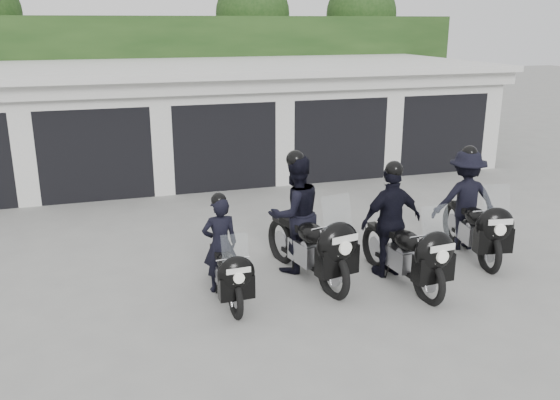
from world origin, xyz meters
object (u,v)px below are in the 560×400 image
object	(u,v)px
police_bike_a	(224,257)
police_bike_b	(302,223)
police_bike_c	(397,230)
police_bike_d	(469,207)

from	to	relation	value
police_bike_a	police_bike_b	bearing A→B (deg)	17.35
police_bike_a	police_bike_c	world-z (taller)	police_bike_c
police_bike_d	police_bike_c	bearing A→B (deg)	-148.54
police_bike_c	police_bike_d	distance (m)	2.00
police_bike_a	police_bike_b	world-z (taller)	police_bike_b
police_bike_b	police_bike_c	xyz separation A→B (m)	(1.43, -0.65, -0.05)
police_bike_a	police_bike_c	xyz separation A→B (m)	(2.85, -0.17, 0.20)
police_bike_a	police_bike_b	xyz separation A→B (m)	(1.42, 0.49, 0.25)
police_bike_a	police_bike_c	distance (m)	2.86
police_bike_b	police_bike_d	bearing A→B (deg)	-10.45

